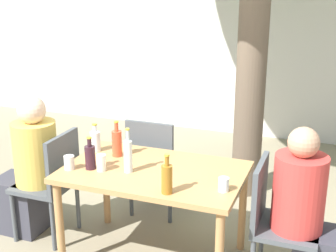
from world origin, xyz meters
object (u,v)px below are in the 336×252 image
at_px(water_bottle_2, 128,155).
at_px(water_bottle_4, 95,140).
at_px(soda_bottle_3, 117,142).
at_px(patio_chair_2, 154,161).
at_px(dining_table_front, 154,181).
at_px(person_seated_1, 310,222).
at_px(amber_bottle_1, 167,178).
at_px(person_seated_0, 29,173).
at_px(patio_chair_0, 53,179).
at_px(drinking_glass_2, 69,163).
at_px(drinking_glass_1, 224,184).
at_px(drinking_glass_0, 101,163).
at_px(wine_bottle_0, 90,156).
at_px(patio_chair_1, 274,217).

height_order(water_bottle_2, water_bottle_4, water_bottle_2).
bearing_deg(soda_bottle_3, water_bottle_2, -49.47).
bearing_deg(patio_chair_2, dining_table_front, 112.07).
distance_m(person_seated_1, soda_bottle_3, 1.56).
bearing_deg(amber_bottle_1, person_seated_0, 166.40).
bearing_deg(amber_bottle_1, water_bottle_2, 149.44).
distance_m(patio_chair_0, drinking_glass_2, 0.46).
xyz_separation_m(patio_chair_0, amber_bottle_1, (1.13, -0.33, 0.33)).
bearing_deg(drinking_glass_1, dining_table_front, 163.58).
relative_size(patio_chair_0, water_bottle_2, 2.77).
height_order(water_bottle_2, drinking_glass_1, water_bottle_2).
bearing_deg(patio_chair_0, amber_bottle_1, 73.72).
relative_size(water_bottle_4, drinking_glass_2, 2.25).
relative_size(patio_chair_2, drinking_glass_0, 7.48).
distance_m(wine_bottle_0, drinking_glass_2, 0.16).
bearing_deg(dining_table_front, soda_bottle_3, 157.70).
xyz_separation_m(dining_table_front, water_bottle_2, (-0.16, -0.10, 0.22)).
bearing_deg(wine_bottle_0, patio_chair_0, 161.95).
bearing_deg(drinking_glass_2, wine_bottle_0, 23.58).
height_order(drinking_glass_1, drinking_glass_2, drinking_glass_2).
bearing_deg(dining_table_front, amber_bottle_1, -55.23).
height_order(person_seated_1, amber_bottle_1, person_seated_1).
relative_size(wine_bottle_0, soda_bottle_3, 0.86).
xyz_separation_m(soda_bottle_3, drinking_glass_2, (-0.21, -0.37, -0.06)).
bearing_deg(drinking_glass_1, soda_bottle_3, 161.19).
relative_size(dining_table_front, patio_chair_1, 1.44).
height_order(soda_bottle_3, water_bottle_4, soda_bottle_3).
distance_m(wine_bottle_0, drinking_glass_1, 1.02).
bearing_deg(water_bottle_4, dining_table_front, -17.92).
height_order(dining_table_front, patio_chair_0, patio_chair_0).
relative_size(patio_chair_1, drinking_glass_0, 7.48).
bearing_deg(dining_table_front, water_bottle_4, 162.08).
bearing_deg(amber_bottle_1, patio_chair_1, 26.17).
xyz_separation_m(patio_chair_0, patio_chair_1, (1.80, 0.00, 0.00)).
height_order(patio_chair_2, person_seated_0, person_seated_0).
xyz_separation_m(patio_chair_0, drinking_glass_1, (1.47, -0.17, 0.27)).
height_order(water_bottle_4, drinking_glass_2, water_bottle_4).
bearing_deg(patio_chair_2, patio_chair_1, 150.57).
bearing_deg(patio_chair_0, person_seated_0, -90.00).
bearing_deg(water_bottle_4, person_seated_1, -6.33).
distance_m(water_bottle_2, drinking_glass_2, 0.45).
xyz_separation_m(dining_table_front, amber_bottle_1, (0.23, -0.33, 0.20)).
bearing_deg(drinking_glass_0, wine_bottle_0, 178.55).
bearing_deg(person_seated_0, soda_bottle_3, 101.59).
relative_size(soda_bottle_3, drinking_glass_1, 3.08).
height_order(patio_chair_2, soda_bottle_3, soda_bottle_3).
bearing_deg(drinking_glass_1, drinking_glass_0, 178.85).
relative_size(dining_table_front, person_seated_1, 1.11).
relative_size(soda_bottle_3, drinking_glass_2, 2.80).
relative_size(dining_table_front, water_bottle_2, 3.99).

